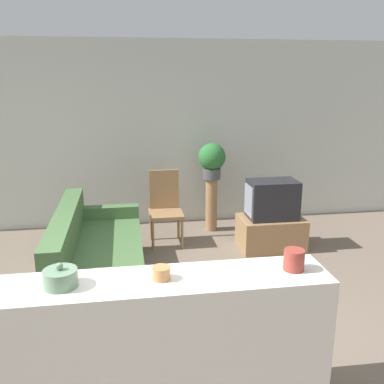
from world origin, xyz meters
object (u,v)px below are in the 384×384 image
Objects in this scene: couch at (96,261)px; television at (272,199)px; decorative_bowl at (60,278)px; wooden_chair at (165,205)px; potted_plant at (212,159)px.

television is (2.18, 0.74, 0.36)m from couch.
television is at bearing 18.82° from couch.
couch is 2.00m from decorative_bowl.
potted_plant is (0.71, 0.36, 0.53)m from wooden_chair.
television is at bearing 49.19° from decorative_bowl.
decorative_bowl is (-0.07, -1.86, 0.72)m from couch.
potted_plant is at bearing 128.76° from television.
wooden_chair is at bearing 54.05° from couch.
potted_plant is (1.55, 1.53, 0.76)m from couch.
couch is 1.46m from wooden_chair.
potted_plant reaches higher than television.
television is 1.08m from potted_plant.
television is 1.41m from wooden_chair.
couch is 2.33m from television.
potted_plant is 3.75m from decorative_bowl.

